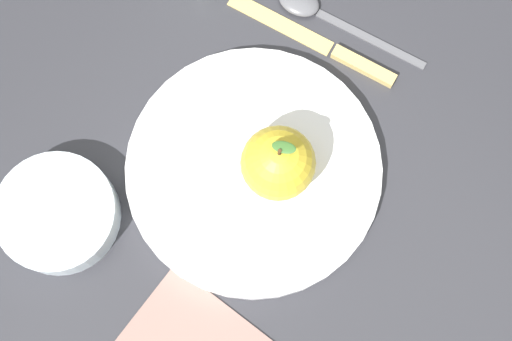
{
  "coord_description": "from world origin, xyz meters",
  "views": [
    {
      "loc": [
        -0.14,
        -0.13,
        0.78
      ],
      "look_at": [
        -0.01,
        -0.0,
        0.02
      ],
      "focal_mm": 52.39,
      "sensor_mm": 36.0,
      "label": 1
    }
  ],
  "objects": [
    {
      "name": "ground_plane",
      "position": [
        0.0,
        0.0,
        0.0
      ],
      "size": [
        2.4,
        2.4,
        0.0
      ],
      "primitive_type": "plane",
      "color": "#2D2D33"
    },
    {
      "name": "knife",
      "position": [
        0.14,
        0.05,
        0.0
      ],
      "size": [
        0.07,
        0.2,
        0.01
      ],
      "color": "#D8B766",
      "rests_on": "ground_plane"
    },
    {
      "name": "side_bowl",
      "position": [
        -0.19,
        0.11,
        0.02
      ],
      "size": [
        0.12,
        0.12,
        0.04
      ],
      "color": "silver",
      "rests_on": "ground_plane"
    },
    {
      "name": "spoon",
      "position": [
        0.17,
        0.08,
        0.01
      ],
      "size": [
        0.07,
        0.18,
        0.01
      ],
      "color": "#59595E",
      "rests_on": "ground_plane"
    },
    {
      "name": "dinner_plate",
      "position": [
        -0.01,
        -0.0,
        0.01
      ],
      "size": [
        0.27,
        0.27,
        0.02
      ],
      "color": "white",
      "rests_on": "ground_plane"
    },
    {
      "name": "apple",
      "position": [
        -0.0,
        -0.02,
        0.06
      ],
      "size": [
        0.08,
        0.08,
        0.09
      ],
      "color": "gold",
      "rests_on": "dinner_plate"
    }
  ]
}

